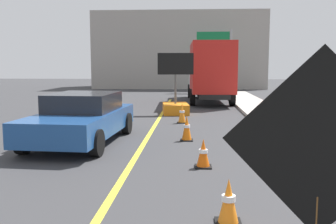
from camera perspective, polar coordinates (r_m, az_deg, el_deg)
name	(u,v)px	position (r m, az deg, el deg)	size (l,w,h in m)	color
lane_center_stripe	(110,199)	(6.37, -8.75, -12.83)	(0.14, 36.00, 0.01)	yellow
roadwork_sign	(320,148)	(3.45, 21.83, -5.02)	(1.60, 0.37, 2.33)	#593819
arrow_board_trailer	(175,103)	(17.03, 1.13, 1.38)	(1.60, 1.91, 2.70)	orange
box_truck	(210,71)	(22.42, 6.28, 6.16)	(2.58, 7.69, 3.39)	black
pickup_car	(82,118)	(10.89, -12.80, -0.86)	(2.31, 4.75, 1.38)	navy
highway_guide_sign	(221,49)	(30.81, 7.93, 9.32)	(2.79, 0.23, 5.00)	gray
far_building_block	(180,51)	(37.38, 1.76, 9.12)	(15.91, 6.30, 7.04)	gray
traffic_cone_near_sign	(228,202)	(5.36, 9.07, -13.18)	(0.36, 0.36, 0.64)	black
traffic_cone_mid_lane	(203,153)	(8.13, 5.31, -6.21)	(0.36, 0.36, 0.61)	black
traffic_cone_far_lane	(187,128)	(10.93, 2.83, -2.44)	(0.36, 0.36, 0.73)	black
traffic_cone_curbside	(182,113)	(14.25, 2.12, -0.17)	(0.36, 0.36, 0.76)	black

